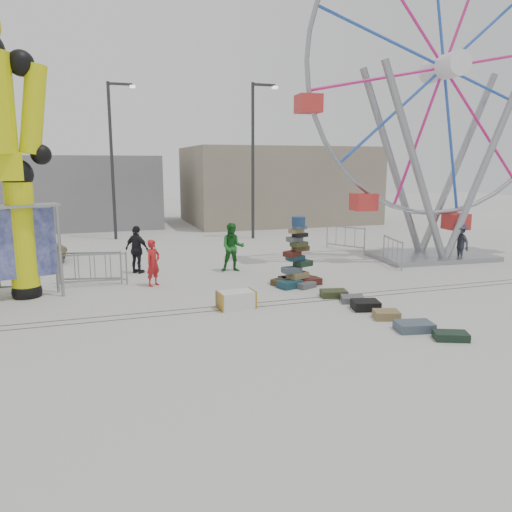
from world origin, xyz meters
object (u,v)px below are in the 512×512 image
object	(u,v)px
barricade_dummy_c	(95,270)
pedestrian_red	(153,263)
steamer_trunk	(236,300)
barricade_wheel_front	(392,252)
ferris_wheel	(442,94)
parked_suv	(2,249)
lamp_post_right	(255,153)
suitcase_tower	(297,266)
barricade_wheel_back	(345,238)
pedestrian_black	(137,250)
lamp_post_left	(113,153)
pedestrian_grey	(460,242)
barricade_dummy_b	(90,268)
pedestrian_green	(233,247)

from	to	relation	value
barricade_dummy_c	pedestrian_red	xyz separation A→B (m)	(1.82, -0.54, 0.22)
steamer_trunk	barricade_wheel_front	world-z (taller)	barricade_wheel_front
ferris_wheel	parked_suv	world-z (taller)	ferris_wheel
steamer_trunk	parked_suv	world-z (taller)	parked_suv
lamp_post_right	suitcase_tower	bearing A→B (deg)	-100.48
suitcase_tower	pedestrian_red	world-z (taller)	suitcase_tower
barricade_wheel_back	ferris_wheel	bearing A→B (deg)	7.59
pedestrian_red	barricade_wheel_back	bearing A→B (deg)	-14.49
suitcase_tower	ferris_wheel	bearing A→B (deg)	4.88
steamer_trunk	pedestrian_black	distance (m)	5.89
steamer_trunk	barricade_wheel_back	bearing A→B (deg)	41.33
suitcase_tower	parked_suv	bearing A→B (deg)	131.59
lamp_post_right	pedestrian_black	world-z (taller)	lamp_post_right
steamer_trunk	pedestrian_red	distance (m)	3.83
ferris_wheel	pedestrian_red	bearing A→B (deg)	-170.63
pedestrian_black	parked_suv	world-z (taller)	pedestrian_black
lamp_post_left	pedestrian_grey	size ratio (longest dim) A/B	5.09
steamer_trunk	lamp_post_left	bearing A→B (deg)	95.47
suitcase_tower	pedestrian_black	world-z (taller)	suitcase_tower
pedestrian_black	barricade_wheel_back	bearing A→B (deg)	-122.76
pedestrian_black	barricade_dummy_c	bearing A→B (deg)	91.14
lamp_post_left	pedestrian_grey	distance (m)	17.21
barricade_dummy_b	barricade_wheel_front	world-z (taller)	same
barricade_dummy_c	pedestrian_red	size ratio (longest dim) A/B	1.30
pedestrian_green	ferris_wheel	bearing A→B (deg)	12.14
lamp_post_right	parked_suv	world-z (taller)	lamp_post_right
barricade_dummy_b	pedestrian_grey	distance (m)	14.36
barricade_dummy_c	suitcase_tower	bearing A→B (deg)	-11.40
lamp_post_right	barricade_wheel_front	xyz separation A→B (m)	(2.87, -8.62, -3.93)
lamp_post_left	pedestrian_green	world-z (taller)	lamp_post_left
lamp_post_left	pedestrian_red	bearing A→B (deg)	-86.92
lamp_post_left	barricade_dummy_c	size ratio (longest dim) A/B	4.00
pedestrian_black	pedestrian_grey	world-z (taller)	pedestrian_black
pedestrian_green	pedestrian_black	bearing A→B (deg)	-179.61
ferris_wheel	barricade_wheel_front	distance (m)	6.68
suitcase_tower	barricade_dummy_b	size ratio (longest dim) A/B	1.13
lamp_post_right	pedestrian_black	xyz separation A→B (m)	(-6.73, -6.87, -3.61)
pedestrian_black	pedestrian_grey	distance (m)	12.84
lamp_post_right	lamp_post_left	bearing A→B (deg)	164.05
steamer_trunk	lamp_post_right	bearing A→B (deg)	65.46
steamer_trunk	barricade_dummy_c	xyz separation A→B (m)	(-3.69, 3.85, 0.31)
lamp_post_right	lamp_post_left	xyz separation A→B (m)	(-7.00, 2.00, 0.00)
barricade_wheel_front	parked_suv	distance (m)	15.26
ferris_wheel	lamp_post_right	bearing A→B (deg)	127.95
barricade_dummy_c	barricade_wheel_front	world-z (taller)	same
steamer_trunk	barricade_dummy_b	bearing A→B (deg)	127.98
ferris_wheel	pedestrian_green	size ratio (longest dim) A/B	7.56
pedestrian_black	pedestrian_grey	xyz separation A→B (m)	(12.71, -1.81, -0.09)
barricade_wheel_front	ferris_wheel	bearing A→B (deg)	-58.86
pedestrian_black	suitcase_tower	bearing A→B (deg)	-171.37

